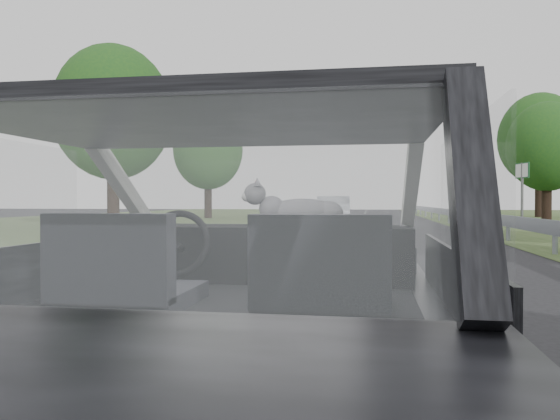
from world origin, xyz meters
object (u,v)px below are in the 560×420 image
(other_car, at_px, (333,212))
(highway_sign, at_px, (522,195))
(cat, at_px, (303,210))
(subject_car, at_px, (237,295))

(other_car, height_order, highway_sign, highway_sign)
(cat, bearing_deg, other_car, 79.59)
(subject_car, bearing_deg, other_car, 92.81)
(other_car, distance_m, highway_sign, 8.31)
(subject_car, distance_m, highway_sign, 24.05)
(other_car, bearing_deg, cat, -89.43)
(subject_car, distance_m, other_car, 21.52)
(subject_car, xyz_separation_m, highway_sign, (7.09, 22.97, 0.68))
(cat, height_order, other_car, other_car)
(subject_car, xyz_separation_m, cat, (0.21, 0.67, 0.36))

